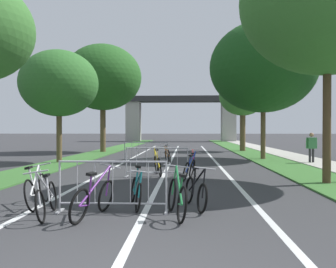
{
  "coord_description": "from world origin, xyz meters",
  "views": [
    {
      "loc": [
        0.84,
        -3.66,
        1.68
      ],
      "look_at": [
        -0.12,
        15.3,
        1.45
      ],
      "focal_mm": 39.14,
      "sensor_mm": 36.0,
      "label": 1
    }
  ],
  "objects_px": {
    "tree_left_pine_near": "(103,78)",
    "bicycle_yellow_7": "(158,165)",
    "crowd_barrier_second": "(157,163)",
    "pedestrian_with_backpack": "(312,145)",
    "bicycle_blue_2": "(189,169)",
    "tree_right_pine_far": "(243,96)",
    "bicycle_black_6": "(196,192)",
    "bicycle_orange_1": "(168,156)",
    "tree_left_oak_near": "(59,84)",
    "bicycle_silver_3": "(47,198)",
    "bicycle_red_9": "(194,166)",
    "crowd_barrier_third": "(146,153)",
    "bicycle_purple_0": "(94,199)",
    "tree_right_cypress_far": "(263,67)",
    "bicycle_white_5": "(37,189)",
    "tree_right_maple_mid": "(327,1)",
    "bicycle_green_4": "(177,197)",
    "crowd_barrier_nearest": "(113,187)"
  },
  "relations": [
    {
      "from": "tree_left_pine_near",
      "to": "crowd_barrier_third",
      "type": "height_order",
      "value": "tree_left_pine_near"
    },
    {
      "from": "crowd_barrier_nearest",
      "to": "bicycle_green_4",
      "type": "distance_m",
      "value": 1.37
    },
    {
      "from": "tree_right_pine_far",
      "to": "bicycle_yellow_7",
      "type": "bearing_deg",
      "value": -109.58
    },
    {
      "from": "tree_right_pine_far",
      "to": "bicycle_black_6",
      "type": "xyz_separation_m",
      "value": [
        -4.14,
        -20.67,
        -3.93
      ]
    },
    {
      "from": "crowd_barrier_third",
      "to": "bicycle_white_5",
      "type": "relative_size",
      "value": 1.31
    },
    {
      "from": "tree_right_pine_far",
      "to": "bicycle_yellow_7",
      "type": "height_order",
      "value": "tree_right_pine_far"
    },
    {
      "from": "tree_left_pine_near",
      "to": "tree_right_pine_far",
      "type": "relative_size",
      "value": 1.36
    },
    {
      "from": "bicycle_purple_0",
      "to": "bicycle_white_5",
      "type": "distance_m",
      "value": 1.75
    },
    {
      "from": "crowd_barrier_third",
      "to": "bicycle_red_9",
      "type": "relative_size",
      "value": 1.44
    },
    {
      "from": "bicycle_purple_0",
      "to": "pedestrian_with_backpack",
      "type": "xyz_separation_m",
      "value": [
        7.86,
        11.35,
        0.56
      ]
    },
    {
      "from": "crowd_barrier_nearest",
      "to": "tree_right_pine_far",
      "type": "bearing_deg",
      "value": 74.59
    },
    {
      "from": "tree_left_pine_near",
      "to": "crowd_barrier_second",
      "type": "xyz_separation_m",
      "value": [
        5.14,
        -13.92,
        -5.01
      ]
    },
    {
      "from": "bicycle_green_4",
      "to": "bicycle_red_9",
      "type": "xyz_separation_m",
      "value": [
        0.47,
        6.38,
        -0.02
      ]
    },
    {
      "from": "tree_right_cypress_far",
      "to": "bicycle_white_5",
      "type": "xyz_separation_m",
      "value": [
        -7.53,
        -12.97,
        -4.8
      ]
    },
    {
      "from": "tree_left_oak_near",
      "to": "bicycle_orange_1",
      "type": "bearing_deg",
      "value": -0.69
    },
    {
      "from": "tree_right_pine_far",
      "to": "crowd_barrier_third",
      "type": "height_order",
      "value": "tree_right_pine_far"
    },
    {
      "from": "bicycle_blue_2",
      "to": "bicycle_purple_0",
      "type": "bearing_deg",
      "value": -96.28
    },
    {
      "from": "bicycle_purple_0",
      "to": "bicycle_yellow_7",
      "type": "distance_m",
      "value": 6.53
    },
    {
      "from": "tree_left_pine_near",
      "to": "crowd_barrier_nearest",
      "type": "xyz_separation_m",
      "value": [
        4.69,
        -19.44,
        -5.01
      ]
    },
    {
      "from": "crowd_barrier_second",
      "to": "pedestrian_with_backpack",
      "type": "height_order",
      "value": "pedestrian_with_backpack"
    },
    {
      "from": "tree_left_oak_near",
      "to": "bicycle_orange_1",
      "type": "xyz_separation_m",
      "value": [
        5.45,
        -0.07,
        -3.61
      ]
    },
    {
      "from": "tree_right_pine_far",
      "to": "bicycle_blue_2",
      "type": "distance_m",
      "value": 17.23
    },
    {
      "from": "tree_right_pine_far",
      "to": "bicycle_yellow_7",
      "type": "relative_size",
      "value": 3.38
    },
    {
      "from": "bicycle_blue_2",
      "to": "bicycle_silver_3",
      "type": "relative_size",
      "value": 1.0
    },
    {
      "from": "pedestrian_with_backpack",
      "to": "bicycle_blue_2",
      "type": "bearing_deg",
      "value": 37.31
    },
    {
      "from": "bicycle_blue_2",
      "to": "tree_left_oak_near",
      "type": "bearing_deg",
      "value": 150.95
    },
    {
      "from": "bicycle_green_4",
      "to": "pedestrian_with_backpack",
      "type": "relative_size",
      "value": 1.11
    },
    {
      "from": "tree_left_oak_near",
      "to": "crowd_barrier_third",
      "type": "bearing_deg",
      "value": 4.87
    },
    {
      "from": "bicycle_blue_2",
      "to": "bicycle_yellow_7",
      "type": "bearing_deg",
      "value": 149.38
    },
    {
      "from": "tree_left_pine_near",
      "to": "crowd_barrier_third",
      "type": "distance_m",
      "value": 10.63
    },
    {
      "from": "crowd_barrier_third",
      "to": "bicycle_orange_1",
      "type": "xyz_separation_m",
      "value": [
        1.13,
        -0.43,
        -0.14
      ]
    },
    {
      "from": "crowd_barrier_second",
      "to": "bicycle_orange_1",
      "type": "bearing_deg",
      "value": 88.53
    },
    {
      "from": "bicycle_blue_2",
      "to": "bicycle_black_6",
      "type": "bearing_deg",
      "value": -76.11
    },
    {
      "from": "tree_left_pine_near",
      "to": "bicycle_yellow_7",
      "type": "xyz_separation_m",
      "value": [
        5.13,
        -13.44,
        -5.14
      ]
    },
    {
      "from": "crowd_barrier_second",
      "to": "bicycle_black_6",
      "type": "distance_m",
      "value": 5.19
    },
    {
      "from": "bicycle_red_9",
      "to": "pedestrian_with_backpack",
      "type": "distance_m",
      "value": 7.58
    },
    {
      "from": "tree_right_cypress_far",
      "to": "crowd_barrier_nearest",
      "type": "bearing_deg",
      "value": -113.36
    },
    {
      "from": "tree_right_maple_mid",
      "to": "bicycle_orange_1",
      "type": "xyz_separation_m",
      "value": [
        -5.22,
        6.5,
        -5.24
      ]
    },
    {
      "from": "crowd_barrier_second",
      "to": "pedestrian_with_backpack",
      "type": "distance_m",
      "value": 8.93
    },
    {
      "from": "bicycle_green_4",
      "to": "bicycle_yellow_7",
      "type": "bearing_deg",
      "value": 85.87
    },
    {
      "from": "bicycle_yellow_7",
      "to": "crowd_barrier_nearest",
      "type": "bearing_deg",
      "value": -105.71
    },
    {
      "from": "bicycle_blue_2",
      "to": "bicycle_silver_3",
      "type": "bearing_deg",
      "value": -105.05
    },
    {
      "from": "tree_right_pine_far",
      "to": "crowd_barrier_nearest",
      "type": "relative_size",
      "value": 2.61
    },
    {
      "from": "tree_left_oak_near",
      "to": "bicycle_white_5",
      "type": "relative_size",
      "value": 3.28
    },
    {
      "from": "tree_right_pine_far",
      "to": "bicycle_purple_0",
      "type": "distance_m",
      "value": 22.82
    },
    {
      "from": "tree_right_maple_mid",
      "to": "crowd_barrier_second",
      "type": "height_order",
      "value": "tree_right_maple_mid"
    },
    {
      "from": "tree_left_oak_near",
      "to": "bicycle_orange_1",
      "type": "height_order",
      "value": "tree_left_oak_near"
    },
    {
      "from": "crowd_barrier_third",
      "to": "bicycle_white_5",
      "type": "distance_m",
      "value": 10.67
    },
    {
      "from": "bicycle_green_4",
      "to": "bicycle_orange_1",
      "type": "bearing_deg",
      "value": 81.85
    },
    {
      "from": "bicycle_orange_1",
      "to": "bicycle_black_6",
      "type": "xyz_separation_m",
      "value": [
        1.11,
        -10.12,
        -0.03
      ]
    }
  ]
}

